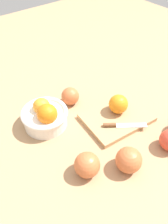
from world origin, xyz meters
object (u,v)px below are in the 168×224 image
object	(u,v)px
bowl	(45,116)
apple_front_center	(129,160)
apple_back_center	(70,96)
cutting_board	(117,118)
orange_on_board	(118,104)
apple_front_left	(87,165)
knife	(119,125)

from	to	relation	value
bowl	apple_front_center	world-z (taller)	bowl
apple_back_center	cutting_board	bearing A→B (deg)	-66.19
orange_on_board	apple_front_left	world-z (taller)	orange_on_board
orange_on_board	knife	xyz separation A→B (m)	(-0.05, -0.06, -0.03)
apple_back_center	apple_front_center	size ratio (longest dim) A/B	0.88
orange_on_board	apple_front_center	distance (m)	0.23
knife	apple_back_center	distance (m)	0.23
knife	apple_front_center	bearing A→B (deg)	-125.02
cutting_board	orange_on_board	size ratio (longest dim) A/B	3.36
cutting_board	apple_back_center	xyz separation A→B (m)	(-0.08, 0.18, 0.03)
orange_on_board	apple_back_center	distance (m)	0.19
cutting_board	apple_front_left	world-z (taller)	apple_front_left
apple_back_center	apple_front_center	distance (m)	0.35
cutting_board	bowl	bearing A→B (deg)	146.90
orange_on_board	apple_back_center	size ratio (longest dim) A/B	1.01
bowl	cutting_board	xyz separation A→B (m)	(0.22, -0.14, -0.04)
apple_front_left	apple_back_center	distance (m)	0.32
bowl	cutting_board	world-z (taller)	bowl
apple_front_left	apple_front_center	xyz separation A→B (m)	(0.11, -0.06, 0.00)
cutting_board	apple_back_center	world-z (taller)	apple_back_center
bowl	knife	bearing A→B (deg)	-44.09
bowl	knife	world-z (taller)	bowl
bowl	cutting_board	distance (m)	0.26
orange_on_board	apple_front_center	xyz separation A→B (m)	(-0.14, -0.19, -0.01)
apple_front_left	orange_on_board	bearing A→B (deg)	26.24
orange_on_board	apple_front_left	xyz separation A→B (m)	(-0.25, -0.12, -0.01)
bowl	knife	xyz separation A→B (m)	(0.19, -0.18, -0.02)
bowl	orange_on_board	size ratio (longest dim) A/B	2.34
orange_on_board	apple_front_left	size ratio (longest dim) A/B	0.92
apple_front_center	orange_on_board	bearing A→B (deg)	53.16
knife	apple_front_center	xyz separation A→B (m)	(-0.09, -0.13, 0.02)
knife	apple_front_left	xyz separation A→B (m)	(-0.20, -0.06, 0.02)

